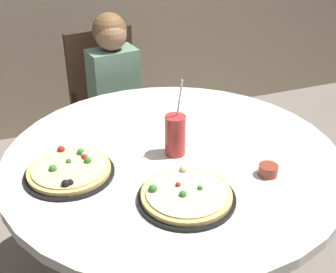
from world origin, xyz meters
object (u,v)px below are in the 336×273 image
at_px(pizza_cheese, 70,171).
at_px(soda_cup, 176,136).
at_px(chair_wooden, 109,103).
at_px(pizza_veggie, 186,195).
at_px(dining_table, 173,173).
at_px(diner_child, 121,122).
at_px(sauce_bowl, 268,170).

relative_size(pizza_cheese, soda_cup, 1.05).
xyz_separation_m(chair_wooden, pizza_veggie, (-0.05, -1.28, 0.24)).
bearing_deg(dining_table, diner_child, 89.28).
distance_m(chair_wooden, sauce_bowl, 1.31).
distance_m(chair_wooden, diner_child, 0.19).
height_order(chair_wooden, pizza_veggie, chair_wooden).
xyz_separation_m(diner_child, sauce_bowl, (0.25, -1.07, 0.29)).
height_order(pizza_cheese, sauce_bowl, pizza_cheese).
relative_size(dining_table, soda_cup, 4.25).
bearing_deg(pizza_veggie, sauce_bowl, 4.68).
xyz_separation_m(dining_table, chair_wooden, (-0.01, 1.00, -0.13)).
distance_m(diner_child, pizza_cheese, 0.96).
distance_m(pizza_veggie, sauce_bowl, 0.33).
distance_m(chair_wooden, pizza_cheese, 1.10).
height_order(diner_child, pizza_cheese, diner_child).
bearing_deg(soda_cup, pizza_cheese, 179.89).
relative_size(soda_cup, sauce_bowl, 4.39).
bearing_deg(pizza_veggie, diner_child, 86.13).
bearing_deg(pizza_veggie, soda_cup, 75.08).
bearing_deg(soda_cup, diner_child, 89.97).
xyz_separation_m(pizza_cheese, soda_cup, (0.41, -0.00, 0.06)).
xyz_separation_m(chair_wooden, soda_cup, (0.02, -1.00, 0.30)).
xyz_separation_m(chair_wooden, sauce_bowl, (0.28, -1.26, 0.24)).
bearing_deg(dining_table, sauce_bowl, -44.02).
relative_size(chair_wooden, pizza_veggie, 2.90).
height_order(diner_child, sauce_bowl, diner_child).
height_order(diner_child, soda_cup, diner_child).
height_order(pizza_veggie, pizza_cheese, same).
xyz_separation_m(chair_wooden, diner_child, (0.02, -0.18, -0.05)).
bearing_deg(diner_child, soda_cup, -90.03).
relative_size(chair_wooden, sauce_bowl, 13.57).
xyz_separation_m(soda_cup, sauce_bowl, (0.25, -0.25, -0.06)).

